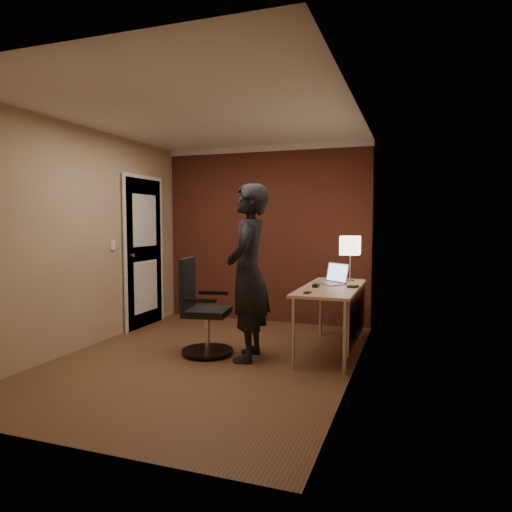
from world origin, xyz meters
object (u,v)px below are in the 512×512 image
object	(u,v)px
phone	(308,293)
wallet	(353,286)
laptop	(333,278)
person	(248,272)
desk_lamp	(350,246)
desk	(338,298)
office_chair	(201,313)
mouse	(316,286)

from	to	relation	value
phone	wallet	xyz separation A→B (m)	(0.37, 0.55, 0.01)
laptop	person	size ratio (longest dim) A/B	0.23
desk_lamp	desk	bearing A→B (deg)	-96.56
laptop	wallet	size ratio (longest dim) A/B	3.81
wallet	office_chair	distance (m)	1.66
desk_lamp	person	size ratio (longest dim) A/B	0.29
laptop	person	xyz separation A→B (m)	(-0.75, -0.76, 0.12)
desk	person	xyz separation A→B (m)	(-0.85, -0.53, 0.31)
phone	mouse	bearing A→B (deg)	92.31
wallet	person	xyz separation A→B (m)	(-1.01, -0.53, 0.17)
desk_lamp	person	distance (m)	1.39
desk	office_chair	size ratio (longest dim) A/B	1.47
mouse	phone	xyz separation A→B (m)	(0.01, -0.43, -0.01)
office_chair	phone	bearing A→B (deg)	-0.47
desk_lamp	office_chair	size ratio (longest dim) A/B	0.52
desk	laptop	distance (m)	0.31
desk_lamp	wallet	world-z (taller)	desk_lamp
desk_lamp	phone	xyz separation A→B (m)	(-0.27, -1.05, -0.41)
laptop	person	distance (m)	1.08
desk_lamp	office_chair	distance (m)	1.90
laptop	wallet	world-z (taller)	laptop
wallet	laptop	bearing A→B (deg)	137.34
desk_lamp	mouse	xyz separation A→B (m)	(-0.28, -0.61, -0.40)
desk	person	distance (m)	1.05
desk_lamp	phone	distance (m)	1.16
desk	mouse	size ratio (longest dim) A/B	15.00
desk	desk_lamp	bearing A→B (deg)	83.44
office_chair	person	world-z (taller)	person
person	desk	bearing A→B (deg)	113.06
desk_lamp	mouse	size ratio (longest dim) A/B	5.35
laptop	person	bearing A→B (deg)	-134.62
desk	phone	world-z (taller)	phone
mouse	person	distance (m)	0.77
desk_lamp	phone	world-z (taller)	desk_lamp
desk	office_chair	distance (m)	1.49
phone	wallet	distance (m)	0.66
mouse	office_chair	xyz separation A→B (m)	(-1.16, -0.42, -0.30)
phone	office_chair	size ratio (longest dim) A/B	0.11
wallet	person	world-z (taller)	person
mouse	phone	bearing A→B (deg)	-85.79
phone	laptop	bearing A→B (deg)	82.90
laptop	wallet	distance (m)	0.35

